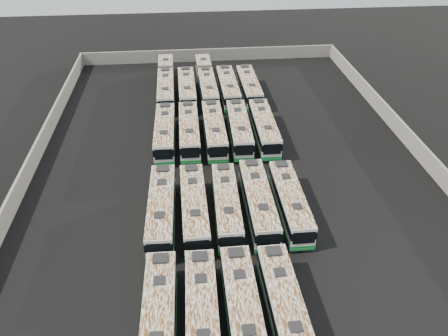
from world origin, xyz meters
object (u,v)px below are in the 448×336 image
bus_midfront_right (258,202)px  bus_front_center (243,313)px  bus_midback_far_left (165,132)px  bus_midfront_far_right (290,202)px  bus_midfront_left (194,207)px  bus_back_center (206,81)px  bus_front_right (286,310)px  bus_back_far_left (166,82)px  bus_midfront_center (227,205)px  bus_front_far_left (159,319)px  bus_midfront_far_left (162,209)px  bus_midback_right (239,129)px  bus_front_left (202,317)px  bus_back_far_right (249,87)px  bus_midback_left (189,131)px  bus_midback_center (214,130)px  bus_midback_far_right (264,128)px  bus_back_left (187,89)px  bus_back_right (228,88)px

bus_midfront_right → bus_front_center: bearing=-103.9°
bus_midfront_right → bus_midback_far_left: 17.35m
bus_midfront_far_right → bus_midfront_left: bearing=-179.6°
bus_midback_far_left → bus_back_center: size_ratio=0.66×
bus_midfront_left → bus_midfront_right: 6.23m
bus_front_right → bus_back_far_left: bearing=101.2°
bus_midfront_center → bus_midfront_right: (3.10, 0.12, 0.06)m
bus_front_far_left → bus_front_right: size_ratio=1.00×
bus_midfront_left → bus_back_far_left: (-3.08, 30.42, 0.01)m
bus_midfront_far_left → bus_midback_right: 17.61m
bus_midfront_far_left → bus_midfront_left: bus_midfront_far_left is taller
bus_midfront_right → bus_midback_right: 14.73m
bus_front_center → bus_midback_right: size_ratio=0.99×
bus_front_left → bus_midfront_far_right: size_ratio=1.02×
bus_midback_right → bus_back_far_right: bus_back_far_right is taller
bus_midfront_far_right → bus_midback_right: size_ratio=0.96×
bus_midfront_left → bus_midback_left: 14.99m
bus_midfront_left → bus_back_center: size_ratio=0.65×
bus_midfront_right → bus_midback_center: (-3.14, 14.69, 0.01)m
bus_midback_far_right → bus_midfront_center: bearing=-112.3°
bus_midfront_far_right → bus_back_far_right: bus_back_far_right is taller
bus_midfront_far_left → bus_midback_left: size_ratio=1.01×
bus_front_far_left → bus_back_left: bus_back_left is taller
bus_front_left → bus_back_center: 42.88m
bus_midfront_right → bus_back_far_right: size_ratio=1.00×
bus_midback_far_left → bus_midfront_right: bearing=-57.2°
bus_front_left → bus_midfront_center: bearing=77.5°
bus_front_left → bus_back_left: bearing=91.2°
bus_back_far_left → bus_back_far_right: bearing=-13.9°
bus_front_left → bus_back_right: bus_back_right is taller
bus_midfront_left → bus_back_center: bus_midfront_left is taller
bus_midfront_far_right → bus_midback_far_left: (-12.34, 14.87, 0.05)m
bus_midback_right → bus_midback_far_right: bearing=-0.1°
bus_midfront_far_left → bus_back_center: (6.18, 30.33, -0.06)m
bus_midback_far_right → bus_back_center: 16.67m
bus_midfront_far_left → bus_midfront_left: 3.08m
bus_midfront_left → bus_midback_far_right: bus_midback_far_right is taller
bus_front_right → bus_midfront_center: bus_front_right is taller
bus_midfront_left → bus_back_far_right: bus_back_far_right is taller
bus_front_far_left → bus_back_far_left: size_ratio=0.63×
bus_front_right → bus_midback_far_right: size_ratio=0.98×
bus_midback_far_left → bus_back_left: (3.04, 12.52, 0.02)m
bus_midfront_left → bus_midback_center: bus_midback_center is taller
bus_midfront_far_right → bus_midback_far_left: size_ratio=0.97×
bus_midback_center → bus_back_far_left: bus_midback_center is taller
bus_midfront_left → bus_back_center: 30.49m
bus_front_far_left → bus_back_far_left: bearing=91.2°
bus_back_far_right → bus_back_right: bearing=-179.2°
bus_front_right → bus_back_right: (-0.05, 39.86, 0.04)m
bus_front_left → bus_midfront_left: bus_midfront_left is taller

